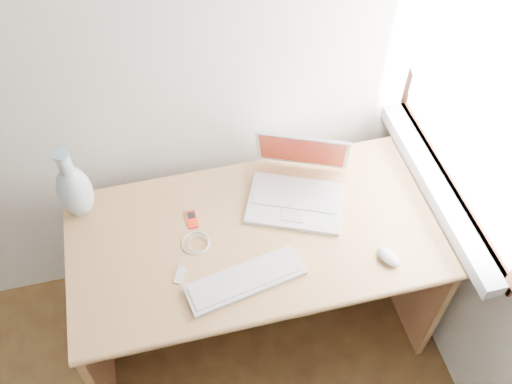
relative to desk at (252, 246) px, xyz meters
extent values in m
cube|color=white|center=(0.78, -0.07, 0.79)|extent=(0.01, 0.90, 1.00)
cube|color=#9B9B9E|center=(0.72, -0.07, 0.26)|extent=(0.10, 0.96, 0.06)
cube|color=white|center=(0.70, -0.07, 0.82)|extent=(0.02, 0.84, 0.92)
cube|color=#B17B56|center=(0.00, -0.08, 0.20)|extent=(1.40, 0.70, 0.03)
cube|color=#B17B56|center=(-0.69, -0.08, -0.17)|extent=(0.03, 0.66, 0.71)
cube|color=#B17B56|center=(0.69, -0.08, -0.17)|extent=(0.03, 0.66, 0.71)
cube|color=#B17B56|center=(0.00, 0.25, -0.05)|extent=(1.34, 0.03, 0.47)
cube|color=white|center=(0.18, 0.01, 0.22)|extent=(0.43, 0.37, 0.02)
cube|color=silver|center=(0.18, 0.01, 0.23)|extent=(0.36, 0.26, 0.00)
cube|color=white|center=(0.18, 0.13, 0.34)|extent=(0.37, 0.23, 0.23)
cube|color=maroon|center=(0.18, 0.13, 0.34)|extent=(0.33, 0.20, 0.20)
cube|color=silver|center=(-0.09, -0.28, 0.22)|extent=(0.44, 0.20, 0.02)
cube|color=silver|center=(-0.09, -0.28, 0.23)|extent=(0.40, 0.17, 0.00)
ellipsoid|color=white|center=(0.43, -0.31, 0.23)|extent=(0.09, 0.11, 0.03)
cube|color=red|center=(-0.22, 0.03, 0.22)|extent=(0.04, 0.08, 0.01)
cube|color=black|center=(-0.22, 0.03, 0.22)|extent=(0.03, 0.03, 0.00)
torus|color=silver|center=(-0.23, -0.08, 0.22)|extent=(0.12, 0.12, 0.01)
cube|color=silver|center=(-0.31, -0.20, 0.22)|extent=(0.05, 0.08, 0.01)
ellipsoid|color=silver|center=(-0.63, 0.17, 0.33)|extent=(0.13, 0.13, 0.24)
cylinder|color=silver|center=(-0.63, 0.17, 0.49)|extent=(0.05, 0.05, 0.10)
cylinder|color=#84AED4|center=(-0.63, 0.17, 0.54)|extent=(0.06, 0.06, 0.01)
camera|label=1|loc=(-0.29, -1.28, 1.96)|focal=40.00mm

